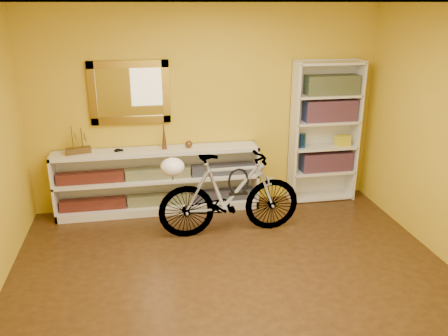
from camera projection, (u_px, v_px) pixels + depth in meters
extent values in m
cube|color=#321D0D|center=(237.00, 283.00, 4.56)|extent=(4.50, 4.00, 0.01)
cube|color=silver|center=(240.00, 1.00, 3.68)|extent=(4.50, 4.00, 0.01)
cube|color=gold|center=(206.00, 109.00, 5.98)|extent=(4.50, 0.01, 2.60)
cube|color=#836217|center=(130.00, 93.00, 5.70)|extent=(0.98, 0.06, 0.78)
cube|color=silver|center=(271.00, 181.00, 6.47)|extent=(0.09, 0.02, 0.09)
cube|color=black|center=(159.00, 199.00, 6.06)|extent=(2.50, 0.13, 0.14)
cube|color=navy|center=(158.00, 173.00, 5.93)|extent=(2.50, 0.13, 0.14)
imported|color=black|center=(119.00, 151.00, 5.77)|extent=(0.00, 0.00, 0.00)
cone|color=brown|center=(164.00, 135.00, 5.80)|extent=(0.06, 0.06, 0.38)
sphere|color=brown|center=(189.00, 144.00, 5.90)|extent=(0.09, 0.09, 0.09)
cube|color=maroon|center=(326.00, 161.00, 6.36)|extent=(0.70, 0.22, 0.26)
cube|color=maroon|center=(330.00, 110.00, 6.12)|extent=(0.70, 0.22, 0.28)
cube|color=navy|center=(332.00, 85.00, 6.01)|extent=(0.70, 0.22, 0.25)
cylinder|color=navy|center=(302.00, 141.00, 6.17)|extent=(0.09, 0.09, 0.19)
cube|color=#9B3116|center=(312.00, 89.00, 6.01)|extent=(0.15, 0.15, 0.16)
cube|color=gold|center=(343.00, 141.00, 6.26)|extent=(0.20, 0.14, 0.14)
imported|color=silver|center=(230.00, 194.00, 5.38)|extent=(0.48, 1.71, 1.00)
ellipsoid|color=white|center=(172.00, 167.00, 5.12)|extent=(0.27, 0.26, 0.20)
torus|color=black|center=(238.00, 181.00, 5.35)|extent=(0.25, 0.03, 0.25)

